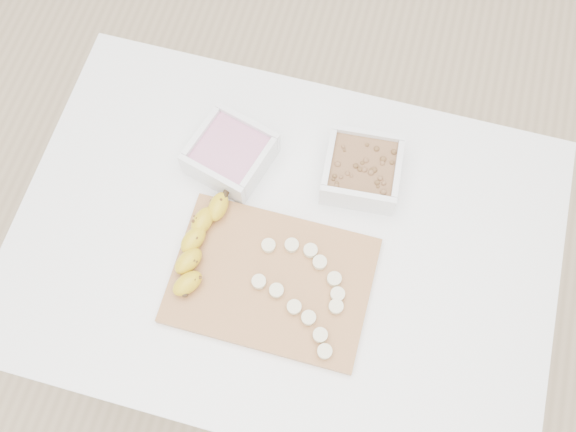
% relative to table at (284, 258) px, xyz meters
% --- Properties ---
extents(ground, '(3.50, 3.50, 0.00)m').
position_rel_table_xyz_m(ground, '(0.00, 0.00, -0.65)').
color(ground, '#C6AD89').
rests_on(ground, ground).
extents(table, '(1.00, 0.70, 0.75)m').
position_rel_table_xyz_m(table, '(0.00, 0.00, 0.00)').
color(table, white).
rests_on(table, ground).
extents(bowl_yogurt, '(0.17, 0.17, 0.06)m').
position_rel_table_xyz_m(bowl_yogurt, '(-0.14, 0.13, 0.13)').
color(bowl_yogurt, white).
rests_on(bowl_yogurt, table).
extents(bowl_granola, '(0.15, 0.15, 0.06)m').
position_rel_table_xyz_m(bowl_granola, '(0.11, 0.17, 0.13)').
color(bowl_granola, white).
rests_on(bowl_granola, table).
extents(cutting_board, '(0.35, 0.25, 0.01)m').
position_rel_table_xyz_m(cutting_board, '(-0.00, -0.08, 0.10)').
color(cutting_board, '#AA7141').
rests_on(cutting_board, table).
extents(banana, '(0.10, 0.21, 0.03)m').
position_rel_table_xyz_m(banana, '(-0.14, -0.06, 0.13)').
color(banana, gold).
rests_on(banana, cutting_board).
extents(banana_slices, '(0.17, 0.20, 0.02)m').
position_rel_table_xyz_m(banana_slices, '(0.06, -0.08, 0.12)').
color(banana_slices, beige).
rests_on(banana_slices, cutting_board).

